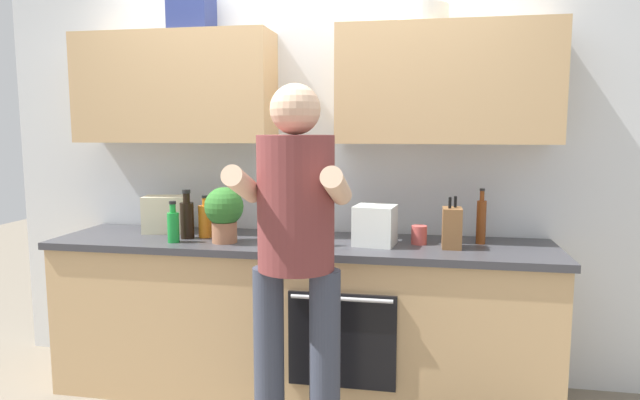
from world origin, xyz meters
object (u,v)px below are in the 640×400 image
object	(u,v)px
bottle_soy	(187,218)
bottle_vinegar	(481,221)
cup_ceramic	(419,235)
mixing_bowl	(282,230)
knife_block	(452,228)
grocery_bag_rice	(165,214)
bottle_juice	(205,220)
bottle_wine	(310,226)
bottle_soda	(173,225)
potted_herb	(224,211)
person_standing	(296,245)
grocery_bag_produce	(375,225)

from	to	relation	value
bottle_soy	bottle_vinegar	xyz separation A→B (m)	(1.66, 0.15, 0.01)
bottle_soy	cup_ceramic	world-z (taller)	bottle_soy
mixing_bowl	bottle_vinegar	bearing A→B (deg)	0.81
knife_block	cup_ceramic	bearing A→B (deg)	157.73
knife_block	grocery_bag_rice	world-z (taller)	knife_block
bottle_vinegar	bottle_juice	distance (m)	1.57
knife_block	grocery_bag_rice	size ratio (longest dim) A/B	1.08
bottle_wine	cup_ceramic	size ratio (longest dim) A/B	2.67
bottle_soy	knife_block	size ratio (longest dim) A/B	1.03
grocery_bag_rice	bottle_vinegar	bearing A→B (deg)	-0.02
bottle_soy	knife_block	xyz separation A→B (m)	(1.50, 0.01, -0.01)
grocery_bag_rice	cup_ceramic	bearing A→B (deg)	-2.69
bottle_soy	knife_block	world-z (taller)	bottle_soy
bottle_soda	potted_herb	xyz separation A→B (m)	(0.28, 0.05, 0.08)
bottle_juice	cup_ceramic	xyz separation A→B (m)	(1.23, 0.03, -0.05)
bottle_juice	mixing_bowl	world-z (taller)	bottle_juice
person_standing	cup_ceramic	bearing A→B (deg)	53.51
bottle_soy	bottle_soda	distance (m)	0.13
cup_ceramic	mixing_bowl	xyz separation A→B (m)	(-0.79, 0.06, -0.01)
potted_herb	grocery_bag_produce	world-z (taller)	potted_herb
person_standing	bottle_soda	world-z (taller)	person_standing
bottle_soy	bottle_vinegar	bearing A→B (deg)	5.06
mixing_bowl	knife_block	distance (m)	0.97
bottle_juice	mixing_bowl	xyz separation A→B (m)	(0.44, 0.08, -0.06)
cup_ceramic	grocery_bag_produce	bearing A→B (deg)	-164.35
person_standing	knife_block	bearing A→B (deg)	42.67
bottle_soy	cup_ceramic	bearing A→B (deg)	3.28
bottle_vinegar	mixing_bowl	world-z (taller)	bottle_vinegar
person_standing	bottle_soda	size ratio (longest dim) A/B	7.41
bottle_vinegar	potted_herb	xyz separation A→B (m)	(-1.41, -0.22, 0.05)
cup_ceramic	bottle_vinegar	bearing A→B (deg)	12.01
person_standing	potted_herb	world-z (taller)	person_standing
bottle_wine	bottle_soda	bearing A→B (deg)	-176.85
grocery_bag_produce	knife_block	bearing A→B (deg)	-0.52
bottle_soy	grocery_bag_produce	world-z (taller)	bottle_soy
person_standing	bottle_wine	world-z (taller)	person_standing
bottle_juice	bottle_vinegar	bearing A→B (deg)	3.63
cup_ceramic	knife_block	bearing A→B (deg)	-22.27
mixing_bowl	knife_block	size ratio (longest dim) A/B	0.97
bottle_vinegar	grocery_bag_rice	distance (m)	1.87
cup_ceramic	potted_herb	distance (m)	1.09
bottle_soy	potted_herb	bearing A→B (deg)	-16.82
bottle_juice	person_standing	bearing A→B (deg)	-44.41
person_standing	bottle_soda	distance (m)	0.97
bottle_wine	grocery_bag_produce	bearing A→B (deg)	14.93
knife_block	mixing_bowl	bearing A→B (deg)	172.58
bottle_juice	grocery_bag_produce	xyz separation A→B (m)	(1.00, -0.04, 0.01)
bottle_vinegar	mixing_bowl	bearing A→B (deg)	-179.19
mixing_bowl	grocery_bag_produce	world-z (taller)	grocery_bag_produce
person_standing	bottle_wine	size ratio (longest dim) A/B	6.29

